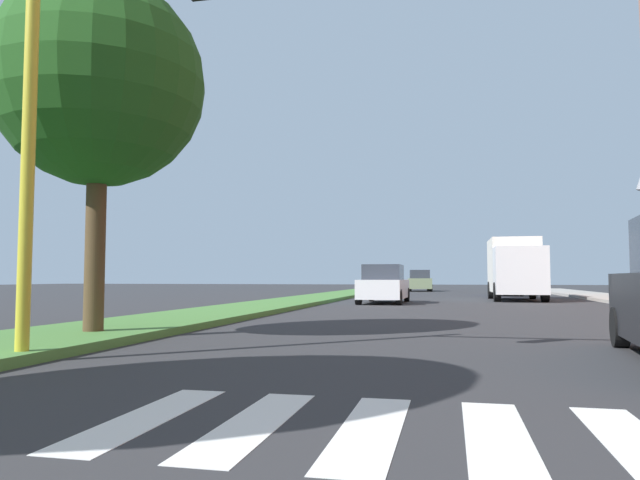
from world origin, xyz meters
name	(u,v)px	position (x,y,z in m)	size (l,w,h in m)	color
ground_plane	(458,304)	(0.00, 30.00, 0.00)	(140.00, 140.00, 0.00)	#2D2D30
crosswalk	(498,436)	(0.00, 8.45, 0.00)	(5.85, 2.20, 0.01)	silver
median_strip	(289,302)	(-6.99, 28.00, 0.07)	(2.88, 64.00, 0.15)	#477A38
tree_mid	(99,84)	(-6.67, 13.63, 4.74)	(3.90, 3.90, 6.56)	#4C3823
traffic_light_gantry	(194,25)	(-3.45, 10.82, 4.34)	(8.28, 0.30, 6.00)	gold
sedan_midblock	(384,285)	(-3.16, 29.78, 0.78)	(1.95, 4.57, 1.68)	silver
sedan_distant	(507,282)	(3.16, 42.27, 0.81)	(2.20, 4.15, 1.77)	navy
sedan_far_horizon	(419,281)	(-2.79, 53.00, 0.81)	(2.24, 4.40, 1.74)	gray
truck_box_delivery	(515,267)	(2.86, 34.67, 1.63)	(2.40, 6.20, 3.10)	silver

